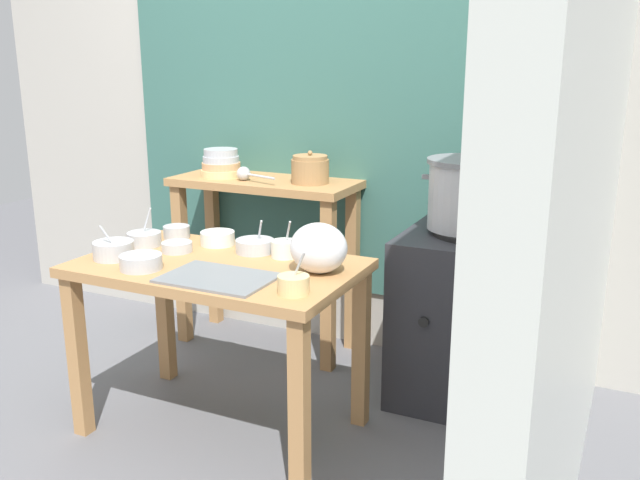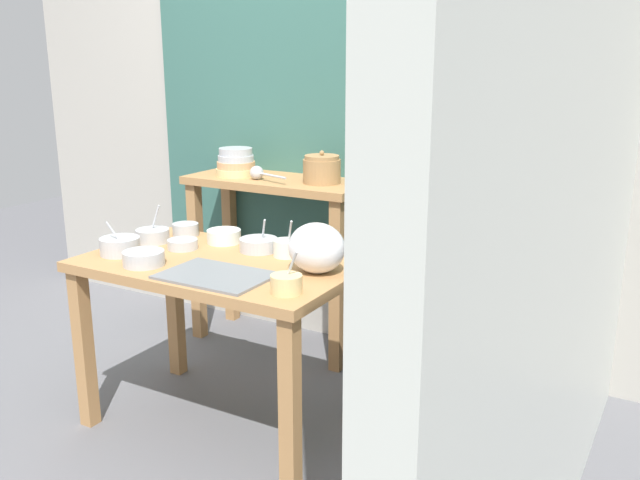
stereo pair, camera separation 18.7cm
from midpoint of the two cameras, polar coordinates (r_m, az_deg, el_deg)
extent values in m
plane|color=slate|center=(3.06, -7.04, -14.52)|extent=(9.00, 9.00, 0.00)
cube|color=#B2ADA3|center=(3.56, 4.38, 11.71)|extent=(4.40, 0.10, 2.60)
cube|color=#38665B|center=(3.62, 0.31, 12.59)|extent=(1.90, 0.02, 2.10)
cube|color=silver|center=(2.34, 24.37, 8.72)|extent=(0.10, 3.20, 2.60)
cube|color=silver|center=(2.55, 21.79, 12.78)|extent=(0.20, 0.56, 0.02)
cylinder|color=#E5C684|center=(2.37, 21.26, 13.91)|extent=(0.08, 0.08, 0.07)
cylinder|color=#E5C684|center=(2.54, 21.90, 14.08)|extent=(0.09, 0.09, 0.09)
cylinder|color=#E5C684|center=(2.68, 22.34, 13.95)|extent=(0.08, 0.08, 0.08)
cube|color=#B27F4C|center=(2.74, -6.43, -2.15)|extent=(1.10, 0.66, 0.04)
cube|color=#B27F4C|center=(2.98, -17.36, -8.68)|extent=(0.06, 0.06, 0.68)
cube|color=#B27F4C|center=(2.41, -0.23, -13.88)|extent=(0.06, 0.06, 0.68)
cube|color=#B27F4C|center=(3.35, -10.41, -5.53)|extent=(0.06, 0.06, 0.68)
cube|color=#B27F4C|center=(2.86, 5.43, -9.09)|extent=(0.06, 0.06, 0.68)
cube|color=#B27F4C|center=(3.52, -2.04, 4.81)|extent=(0.96, 0.40, 0.04)
cube|color=#B27F4C|center=(3.74, -8.81, -1.82)|extent=(0.06, 0.06, 0.86)
cube|color=#B27F4C|center=(3.30, 3.05, -3.97)|extent=(0.06, 0.06, 0.86)
cube|color=#B27F4C|center=(3.97, -6.14, -0.74)|extent=(0.06, 0.06, 0.86)
cube|color=#B27F4C|center=(3.56, 5.21, -2.59)|extent=(0.06, 0.06, 0.86)
cube|color=#2D2D33|center=(3.11, 14.60, -6.64)|extent=(0.60, 0.60, 0.76)
cylinder|color=black|center=(3.00, 15.09, 0.32)|extent=(0.36, 0.36, 0.02)
cylinder|color=black|center=(2.85, 10.71, -6.98)|extent=(0.04, 0.02, 0.04)
cylinder|color=#B7BABF|center=(2.99, 14.64, 3.34)|extent=(0.34, 0.34, 0.29)
cylinder|color=slate|center=(2.96, 14.84, 6.23)|extent=(0.37, 0.37, 0.02)
sphere|color=black|center=(2.96, 14.87, 6.76)|extent=(0.04, 0.04, 0.04)
cube|color=slate|center=(3.03, 11.27, 5.06)|extent=(0.04, 0.02, 0.02)
cube|color=slate|center=(2.94, 18.31, 4.27)|extent=(0.04, 0.02, 0.02)
cylinder|color=#A37A4C|center=(3.38, 1.75, 5.73)|extent=(0.19, 0.19, 0.12)
cylinder|color=#A37A4C|center=(3.37, 1.76, 6.88)|extent=(0.17, 0.17, 0.02)
sphere|color=#A37A4C|center=(3.36, 1.76, 7.25)|extent=(0.02, 0.02, 0.02)
cylinder|color=#E5C684|center=(3.62, -5.52, 5.66)|extent=(0.21, 0.21, 0.04)
cylinder|color=tan|center=(3.61, -5.53, 6.24)|extent=(0.20, 0.20, 0.04)
cylinder|color=#B7BABF|center=(3.61, -5.55, 6.79)|extent=(0.19, 0.19, 0.03)
cylinder|color=#B7BABF|center=(3.60, -5.56, 7.33)|extent=(0.17, 0.17, 0.04)
sphere|color=#B7BABF|center=(3.49, -3.76, 5.61)|extent=(0.07, 0.07, 0.07)
cylinder|color=#B7BABF|center=(3.39, -2.36, 5.35)|extent=(0.18, 0.07, 0.01)
cube|color=slate|center=(2.53, -6.57, -2.98)|extent=(0.40, 0.28, 0.01)
ellipsoid|color=white|center=(2.54, 1.83, -0.68)|extent=(0.22, 0.20, 0.19)
cylinder|color=#B7BABF|center=(2.72, 16.92, -0.59)|extent=(0.26, 0.26, 0.04)
cylinder|color=silver|center=(2.99, -6.24, 0.30)|extent=(0.15, 0.15, 0.06)
cylinder|color=#BFB28C|center=(2.98, -6.25, 0.72)|extent=(0.12, 0.12, 0.01)
cylinder|color=#B7BABF|center=(2.85, -3.27, -0.41)|extent=(0.16, 0.16, 0.05)
cylinder|color=#337238|center=(2.84, -3.28, 0.00)|extent=(0.14, 0.14, 0.01)
cylinder|color=#B7BABF|center=(2.84, -2.90, 0.50)|extent=(0.06, 0.06, 0.14)
cylinder|color=#B7BABF|center=(2.92, -9.58, -0.36)|extent=(0.13, 0.13, 0.04)
cylinder|color=#BFB28C|center=(2.91, -9.59, -0.09)|extent=(0.11, 0.11, 0.01)
cylinder|color=#B7BABF|center=(2.89, -14.55, -0.50)|extent=(0.16, 0.16, 0.07)
cylinder|color=#337238|center=(2.88, -14.58, 0.05)|extent=(0.14, 0.14, 0.01)
cylinder|color=#B7BABF|center=(2.86, -14.70, 0.13)|extent=(0.09, 0.05, 0.14)
cylinder|color=#B7BABF|center=(2.72, -12.57, -1.50)|extent=(0.16, 0.16, 0.06)
cylinder|color=beige|center=(2.71, -12.60, -1.06)|extent=(0.14, 0.14, 0.01)
cylinder|color=silver|center=(2.76, -0.90, -0.71)|extent=(0.10, 0.10, 0.07)
cylinder|color=brown|center=(2.76, -0.91, -0.14)|extent=(0.09, 0.09, 0.01)
cylinder|color=#B7BABF|center=(2.75, -0.64, 0.24)|extent=(0.08, 0.08, 0.16)
cylinder|color=#B7BABF|center=(3.05, -12.07, 0.34)|extent=(0.14, 0.14, 0.06)
cylinder|color=maroon|center=(3.04, -12.09, 0.75)|extent=(0.12, 0.12, 0.01)
cylinder|color=#B7BABF|center=(3.05, -11.97, 1.40)|extent=(0.07, 0.03, 0.16)
cylinder|color=#E5C684|center=(2.34, -0.53, -3.71)|extent=(0.11, 0.11, 0.06)
cylinder|color=maroon|center=(2.33, -0.53, -3.10)|extent=(0.09, 0.09, 0.01)
cylinder|color=#B7BABF|center=(2.33, -0.27, -2.57)|extent=(0.09, 0.04, 0.15)
cylinder|color=#B7BABF|center=(3.13, -9.46, 0.85)|extent=(0.12, 0.12, 0.06)
cylinder|color=brown|center=(3.13, -9.48, 1.24)|extent=(0.10, 0.10, 0.01)
camera|label=1|loc=(0.09, -87.97, 0.54)|focal=38.45mm
camera|label=2|loc=(0.09, 92.03, -0.54)|focal=38.45mm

